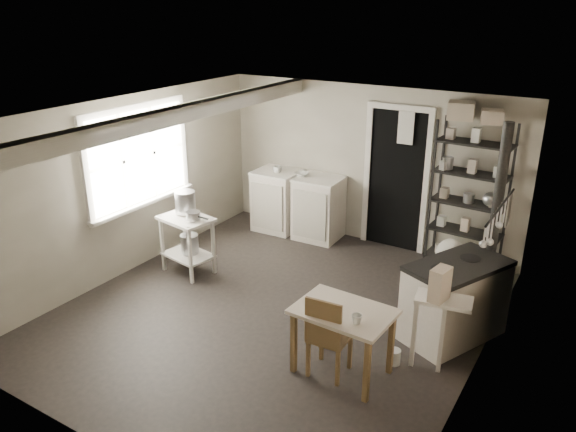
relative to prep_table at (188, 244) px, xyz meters
The scene contains 31 objects.
floor 1.61m from the prep_table, 10.42° to the right, with size 5.00×5.00×0.00m, color black.
ceiling 2.46m from the prep_table, 10.42° to the right, with size 5.00×5.00×0.00m, color beige.
wall_back 2.80m from the prep_table, 55.26° to the left, with size 4.50×0.02×2.30m, color #A69E8D.
wall_front 3.27m from the prep_table, 61.08° to the right, with size 4.50×0.02×2.30m, color #A69E8D.
wall_left 1.07m from the prep_table, 158.35° to the right, with size 0.02×5.00×2.30m, color #A69E8D.
wall_right 3.87m from the prep_table, ahead, with size 0.02×5.00×2.30m, color #A69E8D.
window 1.30m from the prep_table, behind, with size 0.12×1.76×1.28m, color silver, non-canonical shape.
doorway 3.02m from the prep_table, 47.74° to the left, with size 0.96×0.10×2.08m, color silver, non-canonical shape.
ceiling_beam 1.85m from the prep_table, 39.95° to the right, with size 0.18×5.00×0.18m, color silver, non-canonical shape.
wallpaper_panel 3.86m from the prep_table, ahead, with size 0.01×5.00×2.30m, color beige, non-canonical shape.
utensil_rail 3.91m from the prep_table, ahead, with size 0.06×1.20×0.44m, color #AFAFB1, non-canonical shape.
prep_table is the anchor object (origin of this frame).
stockpot 0.56m from the prep_table, 129.58° to the left, with size 0.26×0.26×0.29m, color #AFAFB1.
saucepan 0.48m from the prep_table, 15.10° to the right, with size 0.18×0.18×0.10m, color #AFAFB1.
bucket 0.04m from the prep_table, 92.04° to the left, with size 0.23×0.23×0.26m, color #AFAFB1.
base_cabinets 1.98m from the prep_table, 73.69° to the left, with size 1.44×0.62×0.95m, color beige, non-canonical shape.
mixing_bowl 2.04m from the prep_table, 70.98° to the left, with size 0.26×0.26×0.06m, color silver.
counter_cup 1.91m from the prep_table, 82.04° to the left, with size 0.13×0.13×0.10m, color silver.
shelf_rack 3.70m from the prep_table, 33.52° to the left, with size 0.94×0.37×1.99m, color black, non-canonical shape.
shelf_jar 3.47m from the prep_table, 36.05° to the left, with size 0.08×0.08×0.18m, color silver.
storage_box_a 3.84m from the prep_table, 35.82° to the left, with size 0.32×0.28×0.22m, color beige.
storage_box_b 4.10m from the prep_table, 31.73° to the left, with size 0.25×0.24×0.16m, color beige.
stove 3.44m from the prep_table, ahead, with size 0.61×1.10×0.86m, color beige, non-canonical shape.
stovepipe 3.90m from the prep_table, 11.95° to the left, with size 0.11×0.11×1.45m, color black, non-canonical shape.
side_ledge 3.51m from the prep_table, ahead, with size 0.53×0.28×0.81m, color silver, non-canonical shape.
oats_box 3.53m from the prep_table, ahead, with size 0.13×0.21×0.32m, color beige.
work_table 2.84m from the prep_table, 18.03° to the right, with size 0.91×0.64×0.69m, color beige, non-canonical shape.
table_cup 3.11m from the prep_table, 19.51° to the right, with size 0.10×0.10×0.09m, color silver.
chair 2.77m from the prep_table, 19.99° to the right, with size 0.36×0.38×0.87m, color brown, non-canonical shape.
flour_sack 3.47m from the prep_table, 31.14° to the left, with size 0.40×0.34×0.48m, color beige.
floor_crock 3.15m from the prep_table, ahead, with size 0.13×0.13×0.16m, color silver.
Camera 1 is at (3.11, -4.76, 3.41)m, focal length 35.00 mm.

